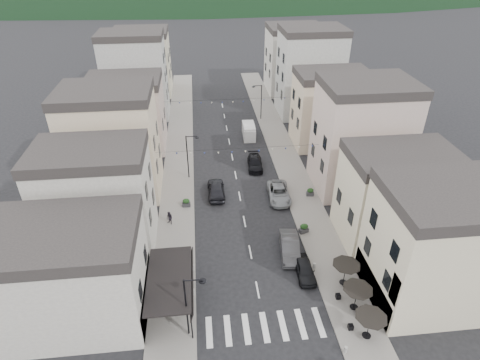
% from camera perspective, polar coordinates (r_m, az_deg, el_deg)
% --- Properties ---
extents(ground, '(700.00, 700.00, 0.00)m').
position_cam_1_polar(ground, '(33.49, 4.12, -22.81)').
color(ground, black).
rests_on(ground, ground).
extents(sidewalk_left, '(4.00, 76.00, 0.12)m').
position_cam_1_polar(sidewalk_left, '(57.86, -8.64, 3.38)').
color(sidewalk_left, slate).
rests_on(sidewalk_left, ground).
extents(sidewalk_right, '(4.00, 76.00, 0.12)m').
position_cam_1_polar(sidewalk_right, '(58.96, 6.09, 4.15)').
color(sidewalk_right, slate).
rests_on(sidewalk_right, ground).
extents(boutique_building, '(12.00, 8.00, 8.00)m').
position_cam_1_polar(boutique_building, '(35.24, -23.56, -12.86)').
color(boutique_building, '#ADA89F').
rests_on(boutique_building, ground).
extents(bistro_building, '(10.00, 8.00, 10.00)m').
position_cam_1_polar(bistro_building, '(37.09, 26.25, -9.02)').
color(bistro_building, beige).
rests_on(bistro_building, ground).
extents(boutique_awning, '(3.77, 7.50, 3.28)m').
position_cam_1_polar(boutique_awning, '(34.16, -9.59, -13.77)').
color(boutique_awning, black).
rests_on(boutique_awning, ground).
extents(buildings_row_left, '(10.20, 54.16, 14.00)m').
position_cam_1_polar(buildings_row_left, '(61.39, -15.62, 10.50)').
color(buildings_row_left, '#ADA89F').
rests_on(buildings_row_left, ground).
extents(buildings_row_right, '(10.20, 54.16, 14.50)m').
position_cam_1_polar(buildings_row_right, '(62.28, 12.01, 11.48)').
color(buildings_row_right, beige).
rests_on(buildings_row_right, ground).
extents(cafe_terrace, '(2.50, 8.10, 2.53)m').
position_cam_1_polar(cafe_terrace, '(35.18, 16.35, -14.95)').
color(cafe_terrace, black).
rests_on(cafe_terrace, ground).
extents(streetlamp_left_near, '(1.70, 0.56, 6.00)m').
position_cam_1_polar(streetlamp_left_near, '(31.58, -7.19, -16.79)').
color(streetlamp_left_near, black).
rests_on(streetlamp_left_near, ground).
extents(streetlamp_left_far, '(1.70, 0.56, 6.00)m').
position_cam_1_polar(streetlamp_left_far, '(50.79, -7.22, 3.90)').
color(streetlamp_left_far, black).
rests_on(streetlamp_left_far, ground).
extents(streetlamp_right_far, '(1.70, 0.56, 6.00)m').
position_cam_1_polar(streetlamp_right_far, '(67.99, 2.82, 11.50)').
color(streetlamp_right_far, black).
rests_on(streetlamp_right_far, ground).
extents(bollards, '(11.66, 10.26, 0.60)m').
position_cam_1_polar(bollards, '(36.57, 2.64, -15.45)').
color(bollards, gray).
rests_on(bollards, ground).
extents(bunting_near, '(19.00, 0.28, 0.62)m').
position_cam_1_polar(bunting_near, '(46.52, -0.18, 4.13)').
color(bunting_near, black).
rests_on(bunting_near, ground).
extents(bunting_far, '(19.00, 0.28, 0.62)m').
position_cam_1_polar(bunting_far, '(61.08, -1.78, 11.08)').
color(bunting_far, black).
rests_on(bunting_far, ground).
extents(parked_car_a, '(1.63, 4.00, 1.36)m').
position_cam_1_polar(parked_car_a, '(38.46, 9.19, -12.44)').
color(parked_car_a, black).
rests_on(parked_car_a, ground).
extents(parked_car_b, '(2.28, 5.16, 1.65)m').
position_cam_1_polar(parked_car_b, '(40.34, 7.11, -9.44)').
color(parked_car_b, '#38383B').
rests_on(parked_car_b, ground).
extents(parked_car_c, '(2.77, 5.52, 1.50)m').
position_cam_1_polar(parked_car_c, '(48.05, 5.53, -1.85)').
color(parked_car_c, gray).
rests_on(parked_car_c, ground).
extents(parked_car_d, '(2.26, 4.86, 1.37)m').
position_cam_1_polar(parked_car_d, '(54.21, 2.14, 2.43)').
color(parked_car_d, black).
rests_on(parked_car_d, ground).
extents(parked_car_e, '(2.02, 4.99, 1.70)m').
position_cam_1_polar(parked_car_e, '(48.42, -3.42, -1.31)').
color(parked_car_e, black).
rests_on(parked_car_e, ground).
extents(delivery_van, '(1.96, 4.57, 2.16)m').
position_cam_1_polar(delivery_van, '(62.52, 1.26, 7.03)').
color(delivery_van, silver).
rests_on(delivery_van, ground).
extents(pedestrian_a, '(0.63, 0.48, 1.56)m').
position_cam_1_polar(pedestrian_a, '(39.71, -9.74, -10.36)').
color(pedestrian_a, black).
rests_on(pedestrian_a, sidewalk_left).
extents(pedestrian_b, '(0.94, 0.92, 1.53)m').
position_cam_1_polar(pedestrian_b, '(44.26, -10.00, -5.34)').
color(pedestrian_b, black).
rests_on(pedestrian_b, sidewalk_left).
extents(planter_la, '(1.30, 1.03, 1.28)m').
position_cam_1_polar(planter_la, '(35.98, -8.72, -16.17)').
color(planter_la, '#29292B').
rests_on(planter_la, sidewalk_left).
extents(planter_lb, '(0.94, 0.55, 1.03)m').
position_cam_1_polar(planter_lb, '(46.80, -7.66, -3.22)').
color(planter_lb, '#2A2A2C').
rests_on(planter_lb, sidewalk_left).
extents(planter_ra, '(1.02, 0.70, 1.04)m').
position_cam_1_polar(planter_ra, '(38.21, 15.64, -13.92)').
color(planter_ra, '#2F2F32').
rests_on(planter_ra, sidewalk_right).
extents(planter_rb, '(1.10, 0.83, 1.09)m').
position_cam_1_polar(planter_rb, '(43.10, 9.07, -6.80)').
color(planter_rb, '#2D2D2F').
rests_on(planter_rb, sidewalk_right).
extents(planter_rc, '(0.95, 0.59, 1.01)m').
position_cam_1_polar(planter_rc, '(48.99, 9.95, -1.69)').
color(planter_rc, '#313134').
rests_on(planter_rc, sidewalk_right).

